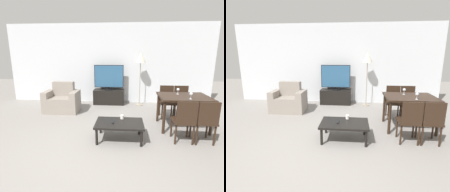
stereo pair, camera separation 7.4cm
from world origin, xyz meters
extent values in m
plane|color=gray|center=(0.00, 0.00, 0.00)|extent=(18.00, 18.00, 0.00)
cube|color=silver|center=(0.00, 3.67, 1.35)|extent=(7.09, 0.06, 2.70)
cube|color=gray|center=(-1.29, 2.41, 0.22)|extent=(0.63, 0.64, 0.45)
cube|color=gray|center=(-1.29, 2.63, 0.66)|extent=(0.63, 0.20, 0.43)
cube|color=gray|center=(-1.69, 2.41, 0.31)|extent=(0.18, 0.64, 0.63)
cube|color=gray|center=(-0.88, 2.41, 0.31)|extent=(0.18, 0.64, 0.63)
cube|color=black|center=(0.03, 3.37, 0.25)|extent=(1.03, 0.45, 0.50)
cylinder|color=black|center=(0.03, 3.37, 0.51)|extent=(0.32, 0.32, 0.03)
cylinder|color=black|center=(0.03, 3.37, 0.55)|extent=(0.04, 0.04, 0.05)
cube|color=black|center=(0.03, 3.37, 0.96)|extent=(0.98, 0.04, 0.75)
cube|color=#2D5B84|center=(0.03, 3.35, 0.96)|extent=(0.95, 0.01, 0.72)
cube|color=black|center=(0.49, 0.78, 0.34)|extent=(0.95, 0.62, 0.04)
cylinder|color=black|center=(0.07, 0.52, 0.16)|extent=(0.05, 0.05, 0.32)
cylinder|color=black|center=(0.91, 0.52, 0.16)|extent=(0.05, 0.05, 0.32)
cylinder|color=black|center=(0.07, 1.03, 0.16)|extent=(0.05, 0.05, 0.32)
cylinder|color=black|center=(0.91, 1.03, 0.16)|extent=(0.05, 0.05, 0.32)
cube|color=black|center=(1.92, 1.48, 0.74)|extent=(1.10, 0.85, 0.04)
cylinder|color=black|center=(1.43, 1.11, 0.36)|extent=(0.06, 0.06, 0.72)
cylinder|color=black|center=(2.41, 1.11, 0.36)|extent=(0.06, 0.06, 0.72)
cylinder|color=black|center=(1.43, 1.84, 0.36)|extent=(0.06, 0.06, 0.72)
cylinder|color=black|center=(2.41, 1.84, 0.36)|extent=(0.06, 0.06, 0.72)
cube|color=black|center=(1.72, 0.82, 0.42)|extent=(0.40, 0.40, 0.04)
cylinder|color=black|center=(1.56, 0.99, 0.20)|extent=(0.04, 0.04, 0.40)
cylinder|color=black|center=(1.89, 0.99, 0.20)|extent=(0.04, 0.04, 0.40)
cylinder|color=black|center=(1.56, 0.66, 0.20)|extent=(0.04, 0.04, 0.40)
cylinder|color=black|center=(1.89, 0.66, 0.20)|extent=(0.04, 0.04, 0.40)
cube|color=black|center=(1.72, 0.64, 0.64)|extent=(0.37, 0.04, 0.42)
cube|color=black|center=(2.11, 2.13, 0.42)|extent=(0.40, 0.40, 0.04)
cylinder|color=black|center=(1.95, 1.97, 0.20)|extent=(0.04, 0.04, 0.40)
cylinder|color=black|center=(2.27, 1.97, 0.20)|extent=(0.04, 0.04, 0.40)
cylinder|color=black|center=(1.95, 2.30, 0.20)|extent=(0.04, 0.04, 0.40)
cylinder|color=black|center=(2.27, 2.30, 0.20)|extent=(0.04, 0.04, 0.40)
cube|color=black|center=(2.11, 2.32, 0.64)|extent=(0.37, 0.04, 0.42)
cube|color=black|center=(2.11, 0.82, 0.42)|extent=(0.40, 0.40, 0.04)
cylinder|color=black|center=(1.95, 0.99, 0.20)|extent=(0.04, 0.04, 0.40)
cylinder|color=black|center=(2.27, 0.99, 0.20)|extent=(0.04, 0.04, 0.40)
cylinder|color=black|center=(1.95, 0.66, 0.20)|extent=(0.04, 0.04, 0.40)
cylinder|color=black|center=(2.27, 0.66, 0.20)|extent=(0.04, 0.04, 0.40)
cube|color=black|center=(2.11, 0.64, 0.64)|extent=(0.37, 0.04, 0.42)
cube|color=black|center=(1.72, 2.13, 0.42)|extent=(0.40, 0.40, 0.04)
cylinder|color=black|center=(1.56, 1.97, 0.20)|extent=(0.04, 0.04, 0.40)
cylinder|color=black|center=(1.89, 1.97, 0.20)|extent=(0.04, 0.04, 0.40)
cylinder|color=black|center=(1.56, 2.30, 0.20)|extent=(0.04, 0.04, 0.40)
cylinder|color=black|center=(1.89, 2.30, 0.20)|extent=(0.04, 0.04, 0.40)
cube|color=black|center=(1.72, 2.32, 0.64)|extent=(0.37, 0.04, 0.42)
cylinder|color=gray|center=(1.06, 3.28, 0.01)|extent=(0.24, 0.24, 0.02)
cylinder|color=gray|center=(1.06, 3.28, 0.72)|extent=(0.02, 0.02, 1.40)
cone|color=beige|center=(1.06, 3.28, 1.58)|extent=(0.32, 0.32, 0.32)
cube|color=black|center=(0.36, 0.77, 0.37)|extent=(0.04, 0.15, 0.02)
cylinder|color=white|center=(0.54, 0.99, 0.40)|extent=(0.07, 0.07, 0.08)
cylinder|color=silver|center=(1.97, 1.20, 0.77)|extent=(0.06, 0.06, 0.01)
cylinder|color=silver|center=(1.97, 1.20, 0.81)|extent=(0.01, 0.01, 0.07)
sphere|color=silver|center=(1.97, 1.20, 0.88)|extent=(0.07, 0.07, 0.07)
cylinder|color=silver|center=(1.83, 1.65, 0.77)|extent=(0.06, 0.06, 0.01)
cylinder|color=silver|center=(1.83, 1.65, 0.81)|extent=(0.01, 0.01, 0.07)
sphere|color=silver|center=(1.83, 1.65, 0.88)|extent=(0.07, 0.07, 0.07)
camera|label=1|loc=(0.60, -2.47, 1.68)|focal=28.00mm
camera|label=2|loc=(0.67, -2.46, 1.68)|focal=28.00mm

